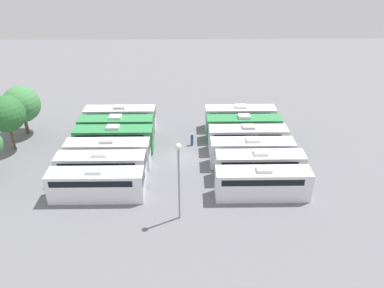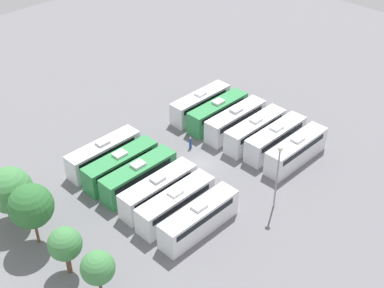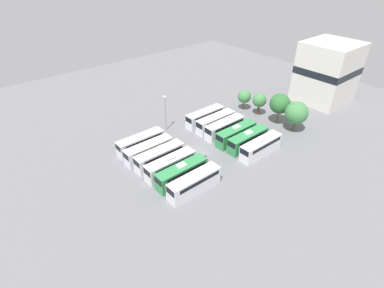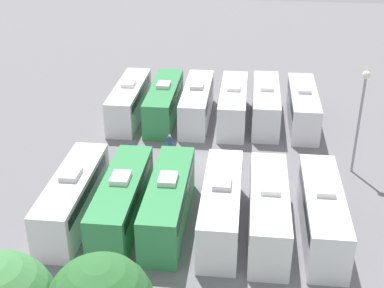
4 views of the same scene
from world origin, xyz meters
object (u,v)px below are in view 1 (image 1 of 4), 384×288
object	(u,v)px
bus_2	(252,152)
bus_5	(240,117)
bus_8	(108,153)
bus_9	(114,139)
tree_3	(21,104)
light_pole	(179,170)
bus_0	(262,182)
tree_2	(6,114)
bus_4	(243,127)
bus_6	(96,184)
worker_person	(192,140)
bus_10	(116,128)
bus_3	(247,138)
bus_11	(120,117)
bus_1	(259,165)
bus_7	(101,166)

from	to	relation	value
bus_2	bus_5	world-z (taller)	same
bus_5	bus_8	size ratio (longest dim) A/B	1.00
bus_9	tree_3	distance (m)	14.65
bus_5	tree_3	world-z (taller)	tree_3
bus_2	light_pole	xyz separation A→B (m)	(-9.94, 8.65, 3.86)
bus_0	tree_2	bearing A→B (deg)	70.49
bus_9	light_pole	xyz separation A→B (m)	(-13.55, -8.67, 3.86)
bus_2	bus_8	size ratio (longest dim) A/B	1.00
bus_4	light_pole	xyz separation A→B (m)	(-16.58, 8.52, 3.86)
bus_4	bus_6	size ratio (longest dim) A/B	1.00
worker_person	bus_2	bearing A→B (deg)	-125.06
bus_10	bus_0	bearing A→B (deg)	-126.97
bus_3	bus_8	bearing A→B (deg)	101.11
bus_0	bus_8	size ratio (longest dim) A/B	1.00
bus_0	tree_3	world-z (taller)	tree_3
tree_2	bus_11	bearing A→B (deg)	-66.54
bus_4	bus_10	bearing A→B (deg)	89.68
bus_0	worker_person	bearing A→B (deg)	32.29
bus_1	worker_person	world-z (taller)	bus_1
bus_6	bus_8	bearing A→B (deg)	-0.56
bus_8	tree_3	distance (m)	16.19
bus_3	bus_9	size ratio (longest dim) A/B	1.00
bus_2	bus_5	distance (m)	10.04
bus_6	bus_0	bearing A→B (deg)	-90.09
bus_0	bus_5	world-z (taller)	same
bus_1	bus_4	world-z (taller)	same
bus_3	bus_7	world-z (taller)	same
bus_1	bus_8	world-z (taller)	same
bus_11	worker_person	xyz separation A→B (m)	(-5.10, -10.31, -1.01)
bus_1	bus_8	size ratio (longest dim) A/B	1.00
bus_4	bus_2	bearing A→B (deg)	-178.91
bus_1	worker_person	xyz separation A→B (m)	(8.12, 7.59, -1.01)
light_pole	tree_2	bearing A→B (deg)	57.03
bus_10	light_pole	world-z (taller)	light_pole
bus_9	light_pole	world-z (taller)	light_pole
bus_5	bus_11	bearing A→B (deg)	89.63
bus_7	bus_9	size ratio (longest dim) A/B	1.00
bus_8	bus_6	bearing A→B (deg)	179.44
bus_7	bus_10	xyz separation A→B (m)	(9.80, -0.13, 0.00)
bus_1	bus_2	world-z (taller)	same
bus_1	bus_3	world-z (taller)	same
bus_1	bus_8	distance (m)	18.13
tree_2	tree_3	bearing A→B (deg)	-0.45
bus_11	bus_5	bearing A→B (deg)	-90.37
bus_3	bus_4	xyz separation A→B (m)	(3.18, 0.12, 0.00)
bus_3	tree_3	size ratio (longest dim) A/B	1.44
bus_10	tree_2	world-z (taller)	tree_2
tree_2	bus_6	bearing A→B (deg)	-129.54
light_pole	bus_4	bearing A→B (deg)	-27.20
bus_6	tree_2	distance (m)	17.45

